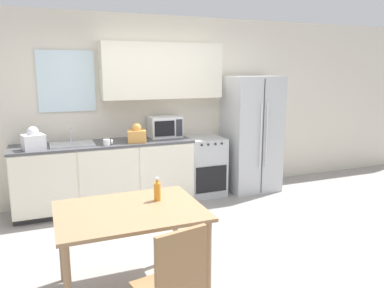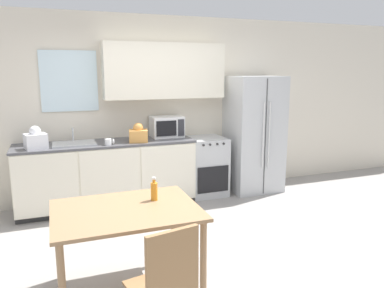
{
  "view_description": "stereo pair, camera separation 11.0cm",
  "coord_description": "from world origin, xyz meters",
  "px_view_note": "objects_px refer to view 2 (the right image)",
  "views": [
    {
      "loc": [
        -1.32,
        -3.54,
        1.91
      ],
      "look_at": [
        0.3,
        0.48,
        1.05
      ],
      "focal_mm": 35.0,
      "sensor_mm": 36.0,
      "label": 1
    },
    {
      "loc": [
        -1.21,
        -3.58,
        1.91
      ],
      "look_at": [
        0.3,
        0.48,
        1.05
      ],
      "focal_mm": 35.0,
      "sensor_mm": 36.0,
      "label": 2
    }
  ],
  "objects_px": {
    "dining_table": "(126,219)",
    "dining_chair_near": "(167,282)",
    "refrigerator": "(254,134)",
    "coffee_mug": "(109,142)",
    "microwave": "(167,127)",
    "drink_bottle": "(154,191)",
    "oven_range": "(206,166)"
  },
  "relations": [
    {
      "from": "drink_bottle",
      "to": "coffee_mug",
      "type": "bearing_deg",
      "value": 94.24
    },
    {
      "from": "dining_chair_near",
      "to": "drink_bottle",
      "type": "distance_m",
      "value": 1.02
    },
    {
      "from": "coffee_mug",
      "to": "drink_bottle",
      "type": "relative_size",
      "value": 0.58
    },
    {
      "from": "drink_bottle",
      "to": "dining_chair_near",
      "type": "bearing_deg",
      "value": -100.32
    },
    {
      "from": "refrigerator",
      "to": "dining_table",
      "type": "relative_size",
      "value": 1.5
    },
    {
      "from": "oven_range",
      "to": "coffee_mug",
      "type": "relative_size",
      "value": 7.24
    },
    {
      "from": "coffee_mug",
      "to": "oven_range",
      "type": "bearing_deg",
      "value": 9.28
    },
    {
      "from": "microwave",
      "to": "dining_table",
      "type": "height_order",
      "value": "microwave"
    },
    {
      "from": "oven_range",
      "to": "microwave",
      "type": "distance_m",
      "value": 0.87
    },
    {
      "from": "oven_range",
      "to": "refrigerator",
      "type": "relative_size",
      "value": 0.49
    },
    {
      "from": "refrigerator",
      "to": "coffee_mug",
      "type": "distance_m",
      "value": 2.31
    },
    {
      "from": "refrigerator",
      "to": "dining_table",
      "type": "height_order",
      "value": "refrigerator"
    },
    {
      "from": "oven_range",
      "to": "coffee_mug",
      "type": "bearing_deg",
      "value": -170.72
    },
    {
      "from": "microwave",
      "to": "dining_table",
      "type": "bearing_deg",
      "value": -114.66
    },
    {
      "from": "coffee_mug",
      "to": "dining_table",
      "type": "distance_m",
      "value": 1.98
    },
    {
      "from": "microwave",
      "to": "dining_chair_near",
      "type": "bearing_deg",
      "value": -106.83
    },
    {
      "from": "refrigerator",
      "to": "microwave",
      "type": "distance_m",
      "value": 1.42
    },
    {
      "from": "coffee_mug",
      "to": "dining_chair_near",
      "type": "xyz_separation_m",
      "value": [
        -0.04,
        -2.79,
        -0.44
      ]
    },
    {
      "from": "drink_bottle",
      "to": "oven_range",
      "type": "bearing_deg",
      "value": 56.69
    },
    {
      "from": "dining_table",
      "to": "dining_chair_near",
      "type": "relative_size",
      "value": 1.3
    },
    {
      "from": "dining_table",
      "to": "dining_chair_near",
      "type": "height_order",
      "value": "dining_chair_near"
    },
    {
      "from": "dining_table",
      "to": "drink_bottle",
      "type": "bearing_deg",
      "value": 23.73
    },
    {
      "from": "dining_table",
      "to": "dining_chair_near",
      "type": "distance_m",
      "value": 0.85
    },
    {
      "from": "dining_table",
      "to": "drink_bottle",
      "type": "distance_m",
      "value": 0.36
    },
    {
      "from": "oven_range",
      "to": "dining_table",
      "type": "distance_m",
      "value": 2.75
    },
    {
      "from": "microwave",
      "to": "dining_chair_near",
      "type": "height_order",
      "value": "microwave"
    },
    {
      "from": "coffee_mug",
      "to": "microwave",
      "type": "bearing_deg",
      "value": 20.43
    },
    {
      "from": "refrigerator",
      "to": "coffee_mug",
      "type": "xyz_separation_m",
      "value": [
        -2.3,
        -0.2,
        0.06
      ]
    },
    {
      "from": "dining_table",
      "to": "microwave",
      "type": "bearing_deg",
      "value": 65.34
    },
    {
      "from": "oven_range",
      "to": "drink_bottle",
      "type": "xyz_separation_m",
      "value": [
        -1.36,
        -2.07,
        0.4
      ]
    },
    {
      "from": "refrigerator",
      "to": "dining_chair_near",
      "type": "bearing_deg",
      "value": -128.16
    },
    {
      "from": "refrigerator",
      "to": "drink_bottle",
      "type": "xyz_separation_m",
      "value": [
        -2.17,
        -2.02,
        -0.06
      ]
    }
  ]
}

